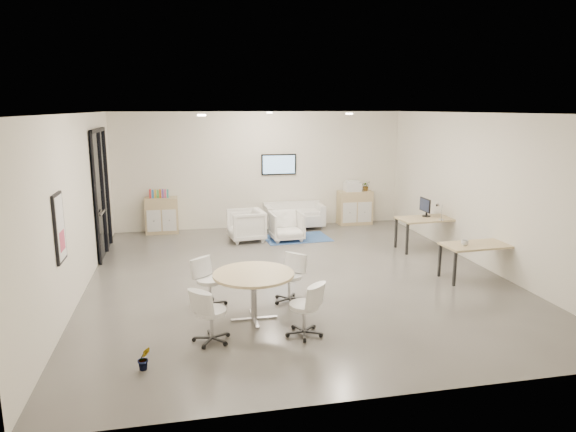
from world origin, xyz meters
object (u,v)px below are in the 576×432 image
(desk_front, at_px, (478,248))
(round_table, at_px, (254,278))
(loveseat, at_px, (294,217))
(sideboard_left, at_px, (162,215))
(armchair_right, at_px, (287,225))
(sideboard_right, at_px, (355,208))
(armchair_left, at_px, (246,224))
(desk_rear, at_px, (429,221))

(desk_front, xyz_separation_m, round_table, (-4.54, -1.08, 0.06))
(loveseat, bearing_deg, sideboard_left, 176.21)
(armchair_right, bearing_deg, desk_front, -53.78)
(sideboard_right, xyz_separation_m, round_table, (-3.80, -6.21, 0.21))
(sideboard_left, relative_size, round_table, 0.75)
(loveseat, relative_size, round_table, 1.28)
(sideboard_right, height_order, desk_front, sideboard_right)
(desk_front, bearing_deg, round_table, -169.38)
(sideboard_left, height_order, desk_front, sideboard_left)
(armchair_left, height_order, desk_rear, armchair_left)
(armchair_right, distance_m, round_table, 5.02)
(round_table, bearing_deg, desk_rear, 35.29)
(desk_rear, height_order, round_table, round_table)
(sideboard_right, distance_m, round_table, 7.29)
(loveseat, bearing_deg, armchair_right, -110.99)
(round_table, bearing_deg, armchair_left, 84.24)
(armchair_left, relative_size, desk_front, 0.63)
(armchair_right, bearing_deg, sideboard_left, 151.99)
(sideboard_left, xyz_separation_m, loveseat, (3.57, -0.16, -0.15))
(sideboard_left, height_order, armchair_left, sideboard_left)
(loveseat, height_order, desk_rear, desk_rear)
(armchair_left, xyz_separation_m, armchair_right, (1.01, -0.18, -0.03))
(armchair_left, distance_m, desk_front, 5.60)
(sideboard_left, height_order, desk_rear, sideboard_left)
(armchair_left, bearing_deg, armchair_right, 73.96)
(armchair_left, distance_m, round_table, 4.99)
(armchair_right, height_order, desk_rear, armchair_right)
(sideboard_right, distance_m, armchair_right, 2.71)
(loveseat, distance_m, round_table, 6.39)
(desk_front, distance_m, round_table, 4.67)
(desk_front, bearing_deg, desk_rear, 85.02)
(armchair_left, xyz_separation_m, desk_rear, (4.13, -1.69, 0.25))
(loveseat, height_order, round_table, round_table)
(armchair_left, bearing_deg, loveseat, 120.86)
(loveseat, bearing_deg, desk_front, -63.87)
(sideboard_left, bearing_deg, loveseat, -2.58)
(round_table, bearing_deg, loveseat, 72.03)
(sideboard_left, distance_m, loveseat, 3.58)
(sideboard_left, distance_m, armchair_left, 2.46)
(sideboard_right, xyz_separation_m, desk_rear, (0.82, -2.94, 0.21))
(round_table, bearing_deg, armchair_right, 72.52)
(desk_front, bearing_deg, armchair_right, 126.57)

